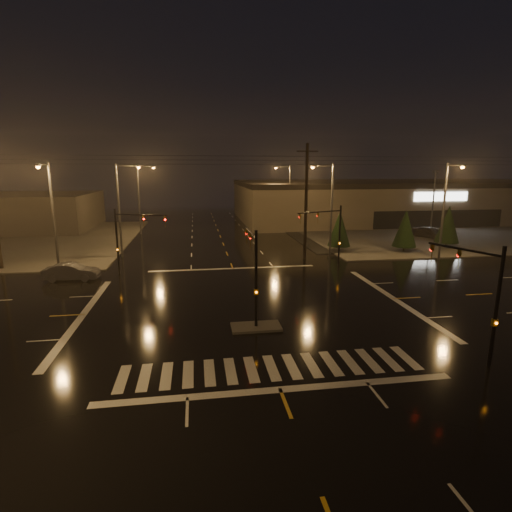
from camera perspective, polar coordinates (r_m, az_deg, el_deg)
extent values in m
plane|color=black|center=(28.28, -1.22, -7.17)|extent=(140.00, 140.00, 0.00)
cube|color=#44423D|center=(66.26, 21.78, 3.30)|extent=(36.00, 36.00, 0.12)
cube|color=#44423D|center=(24.55, 0.01, -10.09)|extent=(3.00, 1.60, 0.15)
cube|color=beige|center=(20.12, 2.24, -15.64)|extent=(15.00, 2.60, 0.01)
cube|color=beige|center=(18.41, 3.48, -18.52)|extent=(16.00, 0.50, 0.01)
cube|color=beige|center=(38.76, -3.33, -1.78)|extent=(16.00, 0.50, 0.01)
cube|color=black|center=(67.29, 26.32, 3.01)|extent=(50.00, 24.00, 0.08)
cube|color=#645D48|center=(82.21, 19.41, 7.49)|extent=(60.00, 28.00, 7.00)
cube|color=black|center=(82.04, 19.57, 9.78)|extent=(60.20, 28.20, 0.80)
cube|color=white|center=(69.98, 24.91, 7.72)|extent=(9.00, 0.20, 1.40)
cube|color=black|center=(70.33, 24.62, 4.81)|extent=(22.00, 0.15, 2.80)
cylinder|color=black|center=(23.59, 0.01, -3.51)|extent=(0.18, 0.18, 6.00)
cylinder|color=black|center=(25.23, -0.76, 3.35)|extent=(0.12, 4.50, 0.12)
imported|color=#594707|center=(27.23, -1.35, 3.90)|extent=(0.16, 0.20, 1.00)
cube|color=#594707|center=(23.79, 0.01, -5.13)|extent=(0.25, 0.18, 0.35)
cylinder|color=black|center=(40.00, 11.85, 2.80)|extent=(0.18, 0.18, 6.00)
cylinder|color=black|center=(38.10, 9.13, 6.24)|extent=(4.74, 1.82, 0.12)
imported|color=#594707|center=(36.78, 6.33, 6.02)|extent=(0.24, 0.22, 1.00)
cube|color=#594707|center=(40.11, 11.81, 1.81)|extent=(0.25, 0.18, 0.35)
cylinder|color=black|center=(38.16, -19.22, 1.92)|extent=(0.18, 0.18, 6.00)
cylinder|color=black|center=(36.60, -16.11, 5.67)|extent=(4.74, 1.82, 0.12)
imported|color=#594707|center=(35.63, -12.87, 5.59)|extent=(0.24, 0.22, 1.00)
cube|color=#594707|center=(38.28, -19.15, 0.89)|extent=(0.25, 0.18, 0.35)
cylinder|color=black|center=(22.12, 31.13, -6.43)|extent=(0.18, 0.18, 6.00)
cylinder|color=black|center=(22.54, 27.49, 0.86)|extent=(1.48, 3.80, 0.12)
imported|color=#594707|center=(23.58, 23.88, 1.52)|extent=(0.22, 0.24, 1.00)
cube|color=#594707|center=(22.33, 30.93, -8.14)|extent=(0.25, 0.18, 0.35)
cylinder|color=#38383A|center=(45.38, -18.97, 6.05)|extent=(0.24, 0.24, 10.00)
cylinder|color=#38383A|center=(44.97, -17.87, 12.21)|extent=(2.40, 0.14, 0.14)
cube|color=#38383A|center=(44.81, -16.45, 12.23)|extent=(0.70, 0.30, 0.18)
sphere|color=orange|center=(44.81, -16.44, 12.07)|extent=(0.32, 0.32, 0.32)
cylinder|color=#38383A|center=(61.14, -16.38, 7.67)|extent=(0.24, 0.24, 10.00)
cylinder|color=#38383A|center=(60.83, -15.51, 12.23)|extent=(2.40, 0.14, 0.14)
cube|color=#38383A|center=(60.72, -14.45, 12.24)|extent=(0.70, 0.30, 0.18)
sphere|color=orange|center=(60.71, -14.45, 12.12)|extent=(0.32, 0.32, 0.32)
cylinder|color=#38383A|center=(45.20, 10.73, 6.47)|extent=(0.24, 0.24, 10.00)
cylinder|color=#38383A|center=(44.60, 9.49, 12.62)|extent=(2.40, 0.14, 0.14)
cube|color=#38383A|center=(44.28, 8.10, 12.61)|extent=(0.70, 0.30, 0.18)
sphere|color=orange|center=(44.28, 8.10, 12.44)|extent=(0.32, 0.32, 0.32)
cylinder|color=#38383A|center=(64.35, 4.82, 8.32)|extent=(0.24, 0.24, 10.00)
cylinder|color=#38383A|center=(63.93, 3.83, 12.62)|extent=(2.40, 0.14, 0.14)
cube|color=#38383A|center=(63.70, 2.84, 12.59)|extent=(0.70, 0.30, 0.18)
sphere|color=orange|center=(63.70, 2.84, 12.47)|extent=(0.32, 0.32, 0.32)
cylinder|color=#38383A|center=(40.22, -26.92, 4.66)|extent=(0.24, 0.24, 10.00)
cylinder|color=#38383A|center=(38.83, -28.16, 11.44)|extent=(0.14, 2.40, 0.14)
cube|color=#38383A|center=(37.80, -28.70, 11.32)|extent=(0.30, 0.70, 0.18)
sphere|color=orange|center=(37.79, -28.68, 11.13)|extent=(0.32, 0.32, 0.32)
cylinder|color=#38383A|center=(45.88, 25.17, 5.61)|extent=(0.24, 0.24, 10.00)
cylinder|color=#38383A|center=(44.68, 26.60, 11.52)|extent=(0.14, 2.40, 0.14)
cube|color=#38383A|center=(43.78, 27.43, 11.38)|extent=(0.30, 0.70, 0.18)
sphere|color=orange|center=(43.78, 27.41, 11.21)|extent=(0.32, 0.32, 0.32)
cylinder|color=black|center=(42.16, 7.15, 7.55)|extent=(0.32, 0.32, 12.00)
cube|color=black|center=(42.06, 7.35, 14.63)|extent=(2.20, 0.12, 0.12)
cylinder|color=black|center=(47.42, 11.71, 1.01)|extent=(0.18, 0.18, 0.70)
cone|color=black|center=(47.02, 11.84, 3.87)|extent=(2.61, 2.61, 4.08)
cylinder|color=black|center=(49.23, 20.33, 0.91)|extent=(0.18, 0.18, 0.70)
cone|color=black|center=(48.83, 20.54, 3.74)|extent=(2.70, 2.70, 4.22)
cylinder|color=black|center=(54.04, 25.50, 1.43)|extent=(0.18, 0.18, 0.70)
cone|color=black|center=(53.67, 25.75, 4.12)|extent=(2.84, 2.84, 4.44)
imported|color=black|center=(60.56, 23.60, 3.13)|extent=(3.87, 5.33, 1.69)
imported|color=#5B5D63|center=(38.01, -24.86, -2.05)|extent=(4.64, 1.84, 1.50)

